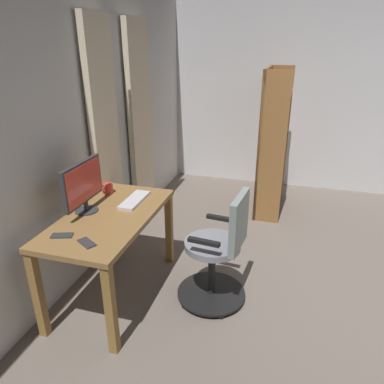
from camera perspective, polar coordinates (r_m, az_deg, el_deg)
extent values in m
cube|color=silver|center=(3.12, -18.96, 9.35)|extent=(5.38, 0.10, 2.58)
cube|color=silver|center=(5.33, 28.29, 13.06)|extent=(0.10, 5.65, 2.58)
cube|color=beige|center=(4.08, -8.27, 10.48)|extent=(0.50, 0.06, 2.19)
cube|color=beige|center=(3.40, -13.66, 7.60)|extent=(0.43, 0.06, 2.19)
cube|color=olive|center=(2.82, -13.12, -3.90)|extent=(1.21, 0.64, 0.04)
cube|color=olive|center=(3.33, -3.68, -5.99)|extent=(0.06, 0.06, 0.69)
cube|color=olive|center=(2.49, -12.90, -18.04)|extent=(0.06, 0.06, 0.69)
cube|color=olive|center=(3.54, -12.22, -4.66)|extent=(0.06, 0.06, 0.69)
cube|color=olive|center=(2.76, -23.47, -14.91)|extent=(0.06, 0.06, 0.69)
cylinder|color=black|center=(3.06, 3.10, -15.82)|extent=(0.56, 0.56, 0.02)
sphere|color=black|center=(3.27, 4.61, -13.38)|extent=(0.05, 0.05, 0.05)
sphere|color=black|center=(3.20, -0.71, -14.20)|extent=(0.05, 0.05, 0.05)
sphere|color=black|center=(2.96, -1.20, -17.72)|extent=(0.05, 0.05, 0.05)
sphere|color=black|center=(2.88, 4.66, -19.13)|extent=(0.05, 0.05, 0.05)
sphere|color=black|center=(3.08, 8.08, -16.12)|extent=(0.05, 0.05, 0.05)
cylinder|color=black|center=(2.93, 3.19, -12.49)|extent=(0.06, 0.06, 0.44)
cylinder|color=gray|center=(2.80, 3.30, -8.43)|extent=(0.48, 0.48, 0.05)
cube|color=gray|center=(2.63, 7.54, -4.83)|extent=(0.38, 0.09, 0.42)
cube|color=black|center=(2.57, 1.90, -8.01)|extent=(0.06, 0.24, 0.03)
cube|color=black|center=(2.90, 4.64, -4.23)|extent=(0.06, 0.24, 0.03)
cylinder|color=#333338|center=(2.91, -16.55, -2.85)|extent=(0.18, 0.18, 0.01)
cylinder|color=#333338|center=(2.89, -16.64, -2.13)|extent=(0.04, 0.04, 0.07)
cube|color=#333338|center=(2.82, -17.16, 1.47)|extent=(0.49, 0.03, 0.32)
cube|color=#CC3D33|center=(2.81, -16.87, 1.43)|extent=(0.45, 0.01, 0.28)
cube|color=silver|center=(2.99, -9.21, -1.28)|extent=(0.38, 0.13, 0.02)
cube|color=#333338|center=(2.46, -16.53, -7.82)|extent=(0.13, 0.16, 0.01)
cube|color=#333338|center=(2.60, -20.14, -6.58)|extent=(0.11, 0.16, 0.01)
cylinder|color=#CC3D33|center=(3.19, -13.36, 0.59)|extent=(0.09, 0.09, 0.09)
torus|color=#CC3D33|center=(3.15, -13.86, 0.29)|extent=(0.06, 0.01, 0.06)
cube|color=olive|center=(4.81, 13.37, 9.00)|extent=(0.04, 0.30, 1.70)
cube|color=olive|center=(4.00, 12.58, 6.32)|extent=(0.04, 0.30, 1.70)
cube|color=#9B5B33|center=(4.41, 11.29, 7.96)|extent=(0.88, 0.04, 1.70)
cube|color=olive|center=(4.58, 12.39, 0.92)|extent=(0.81, 0.30, 0.04)
cube|color=olive|center=(4.40, 13.01, 7.78)|extent=(0.81, 0.30, 0.04)
cube|color=#955D32|center=(4.30, 13.69, 15.10)|extent=(0.81, 0.30, 0.04)
cube|color=gold|center=(4.79, 12.73, 3.07)|extent=(0.04, 0.24, 0.15)
cube|color=purple|center=(4.26, 13.04, 9.06)|extent=(0.05, 0.25, 0.22)
cube|color=#A04C9B|center=(4.07, 13.63, 16.15)|extent=(0.04, 0.23, 0.17)
cube|color=gold|center=(4.80, 12.75, 3.16)|extent=(0.05, 0.20, 0.16)
cube|color=gold|center=(4.65, 13.38, 10.04)|extent=(0.04, 0.22, 0.20)
cube|color=#48924B|center=(4.38, 13.92, 16.84)|extent=(0.06, 0.21, 0.21)
cube|color=red|center=(4.48, 12.42, 1.79)|extent=(0.07, 0.25, 0.16)
cube|color=gold|center=(4.69, 13.43, 10.28)|extent=(0.04, 0.26, 0.22)
cube|color=gold|center=(4.00, 13.60, 16.37)|extent=(0.06, 0.26, 0.21)
cube|color=#C43434|center=(4.43, 12.38, 1.64)|extent=(0.04, 0.20, 0.17)
cube|color=purple|center=(4.29, 13.02, 8.62)|extent=(0.03, 0.25, 0.14)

